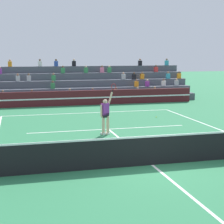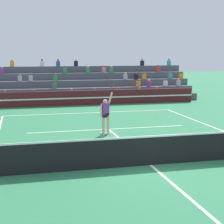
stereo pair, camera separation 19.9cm
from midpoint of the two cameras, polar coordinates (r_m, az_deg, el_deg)
The scene contains 7 objects.
ground_plane at distance 13.35m, azimuth 6.34°, elevation -8.04°, with size 120.00×120.00×0.00m, color #2D7A4C.
court_lines at distance 13.35m, azimuth 6.34°, elevation -8.03°, with size 11.10×23.90×0.01m.
tennis_net at distance 13.20m, azimuth 6.38°, elevation -5.79°, with size 12.00×0.10×1.10m.
sponsor_banner_wall at distance 28.17m, azimuth -4.63°, elevation 2.16°, with size 18.00×0.26×1.10m.
bleacher_stand at distance 31.86m, azimuth -5.73°, elevation 3.79°, with size 19.89×4.75×3.38m.
tennis_player at distance 17.94m, azimuth -0.67°, elevation -0.34°, with size 0.93×0.52×2.48m.
tennis_ball at distance 22.92m, azimuth 7.13°, elevation -0.77°, with size 0.07×0.07×0.07m, color #C6DB33.
Camera 2 is at (-4.34, -12.00, 3.91)m, focal length 60.00 mm.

